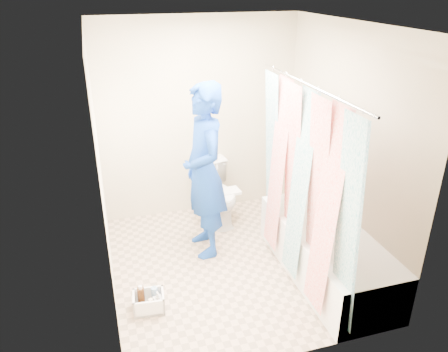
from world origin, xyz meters
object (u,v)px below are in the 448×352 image
object	(u,v)px
toilet	(218,193)
plumber	(204,172)
bathtub	(326,251)
cleaning_caddy	(150,302)

from	to	relation	value
toilet	plumber	bearing A→B (deg)	-122.56
plumber	bathtub	bearing A→B (deg)	49.76
bathtub	toilet	bearing A→B (deg)	118.19
plumber	cleaning_caddy	size ratio (longest dim) A/B	6.23
toilet	cleaning_caddy	xyz separation A→B (m)	(-1.04, -1.38, -0.29)
toilet	plumber	xyz separation A→B (m)	(-0.31, -0.57, 0.56)
bathtub	toilet	xyz separation A→B (m)	(-0.73, 1.36, 0.10)
bathtub	cleaning_caddy	size ratio (longest dim) A/B	5.87
toilet	plumber	world-z (taller)	plumber
toilet	plumber	size ratio (longest dim) A/B	0.39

